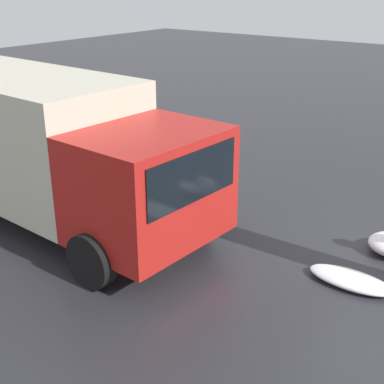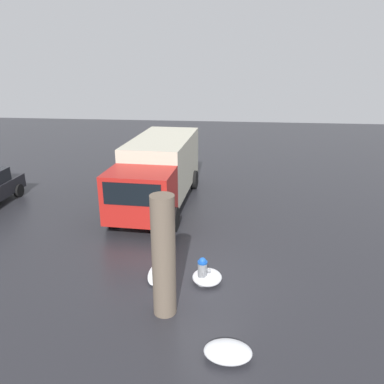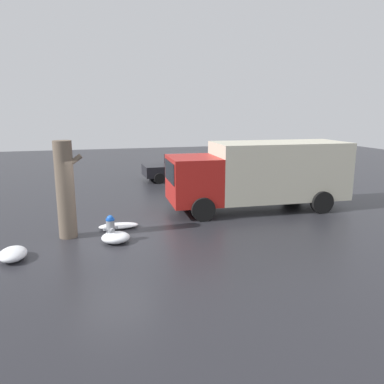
% 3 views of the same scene
% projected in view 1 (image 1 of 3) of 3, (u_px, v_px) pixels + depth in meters
% --- Properties ---
extents(delivery_truck, '(7.44, 2.98, 2.78)m').
position_uv_depth(delivery_truck, '(42.00, 142.00, 10.36)').
color(delivery_truck, red).
rests_on(delivery_truck, ground_plane).
extents(snow_pile_by_tree, '(1.37, 0.60, 0.17)m').
position_uv_depth(snow_pile_by_tree, '(351.00, 280.00, 8.43)').
color(snow_pile_by_tree, white).
rests_on(snow_pile_by_tree, ground_plane).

